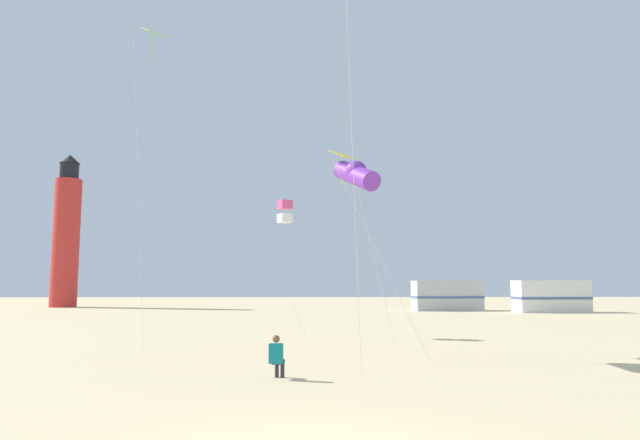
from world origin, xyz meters
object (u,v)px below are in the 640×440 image
kite_flyer_standing (277,356)px  kite_diamond_gold (344,162)px  kite_tube_violet (356,174)px  kite_diamond_lime (152,47)px  lighthouse_distant (66,235)px  rv_van_white (551,296)px  rv_van_silver (447,296)px  kite_box_rainbow (285,212)px

kite_flyer_standing → kite_diamond_gold: size_ratio=0.15×
kite_tube_violet → kite_diamond_gold: (-0.25, 2.77, 1.06)m
kite_diamond_lime → kite_diamond_gold: 9.68m
lighthouse_distant → rv_van_white: lighthouse_distant is taller
kite_diamond_gold → rv_van_silver: (12.02, 31.10, -6.10)m
lighthouse_distant → kite_diamond_gold: bearing=-55.5°
kite_diamond_lime → kite_diamond_gold: size_ratio=1.69×
kite_box_rainbow → kite_tube_violet: bearing=-71.9°
kite_diamond_lime → kite_tube_violet: bearing=-23.3°
kite_tube_violet → kite_diamond_gold: 2.98m
rv_van_silver → rv_van_white: 9.13m
kite_diamond_lime → rv_van_silver: (20.17, 30.26, -11.23)m
kite_flyer_standing → kite_diamond_lime: (-5.81, 8.14, 12.01)m
kite_diamond_lime → rv_van_white: 40.71m
lighthouse_distant → rv_van_white: bearing=-14.7°
lighthouse_distant → rv_van_silver: 41.14m
kite_diamond_lime → rv_van_silver: size_ratio=2.05×
kite_tube_violet → lighthouse_distant: 51.20m
kite_flyer_standing → kite_tube_violet: bearing=-104.7°
kite_flyer_standing → lighthouse_distant: size_ratio=0.07×
kite_flyer_standing → rv_van_white: rv_van_white is taller
kite_diamond_gold → kite_flyer_standing: bearing=-107.8°
kite_box_rainbow → kite_diamond_lime: size_ratio=0.50×
kite_tube_violet → lighthouse_distant: bearing=123.0°
kite_diamond_gold → lighthouse_distant: (-27.59, 40.18, 0.35)m
kite_flyer_standing → rv_van_white: (22.78, 34.86, 0.78)m
kite_tube_violet → lighthouse_distant: lighthouse_distant is taller
kite_tube_violet → kite_diamond_lime: bearing=156.7°
rv_van_silver → rv_van_white: (8.42, -3.54, 0.00)m
kite_flyer_standing → kite_diamond_lime: 15.63m
kite_diamond_gold → rv_van_white: bearing=53.5°
kite_flyer_standing → rv_van_white: size_ratio=0.18×
lighthouse_distant → rv_van_white: size_ratio=2.56×
rv_van_silver → rv_van_white: size_ratio=1.01×
kite_tube_violet → kite_box_rainbow: bearing=108.1°
kite_tube_violet → rv_van_silver: bearing=70.8°
kite_tube_violet → kite_diamond_gold: kite_diamond_gold is taller
kite_diamond_gold → rv_van_white: kite_diamond_gold is taller
lighthouse_distant → rv_van_white: (48.02, -12.61, -6.45)m
kite_box_rainbow → rv_van_silver: size_ratio=1.02×
kite_tube_violet → rv_van_silver: 36.21m
rv_van_white → lighthouse_distant: bearing=162.1°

